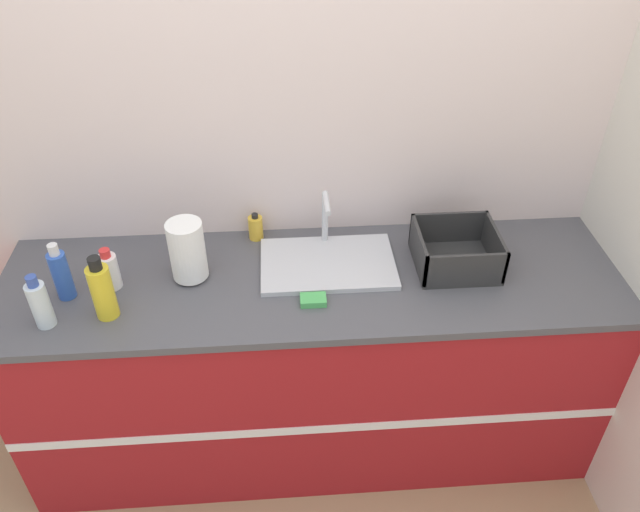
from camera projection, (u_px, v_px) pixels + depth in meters
ground_plane at (319, 496)px, 2.57m from camera, size 12.00×12.00×0.00m
wall_back at (306, 138)px, 2.30m from camera, size 4.65×0.06×2.60m
counter_cabinet at (314, 363)px, 2.54m from camera, size 2.28×0.65×0.91m
sink at (328, 261)px, 2.31m from camera, size 0.50×0.32×0.24m
paper_towel_roll at (187, 251)px, 2.19m from camera, size 0.13×0.13×0.23m
dish_rack at (456, 253)px, 2.29m from camera, size 0.29×0.27×0.14m
bottle_white_spray at (109, 271)px, 2.18m from camera, size 0.07×0.07×0.16m
bottle_yellow at (102, 291)px, 2.04m from camera, size 0.08×0.08×0.24m
bottle_clear at (40, 304)px, 2.02m from camera, size 0.06×0.06×0.20m
bottle_blue at (61, 274)px, 2.12m from camera, size 0.06×0.06×0.22m
soap_dispenser at (256, 227)px, 2.43m from camera, size 0.06×0.06×0.11m
sponge at (313, 300)px, 2.15m from camera, size 0.09×0.06×0.02m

